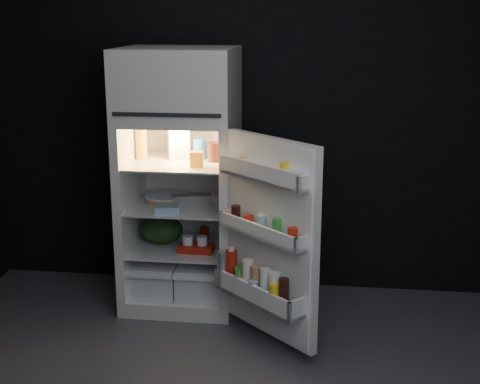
# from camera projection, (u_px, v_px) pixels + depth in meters

# --- Properties ---
(wall_back) EXTENTS (4.00, 0.00, 2.70)m
(wall_back) POSITION_uv_depth(u_px,v_px,m) (259.00, 106.00, 4.77)
(wall_back) COLOR black
(wall_back) RESTS_ON ground
(wall_front) EXTENTS (4.00, 0.00, 2.70)m
(wall_front) POSITION_uv_depth(u_px,v_px,m) (109.00, 307.00, 1.52)
(wall_front) COLOR black
(wall_front) RESTS_ON ground
(refrigerator) EXTENTS (0.76, 0.71, 1.78)m
(refrigerator) POSITION_uv_depth(u_px,v_px,m) (181.00, 170.00, 4.57)
(refrigerator) COLOR white
(refrigerator) RESTS_ON ground
(fridge_door) EXTENTS (0.66, 0.63, 1.22)m
(fridge_door) POSITION_uv_depth(u_px,v_px,m) (266.00, 242.00, 3.96)
(fridge_door) COLOR white
(fridge_door) RESTS_ON ground
(milk_jug) EXTENTS (0.18, 0.18, 0.24)m
(milk_jug) POSITION_uv_depth(u_px,v_px,m) (178.00, 141.00, 4.58)
(milk_jug) COLOR white
(milk_jug) RESTS_ON refrigerator
(mayo_jar) EXTENTS (0.12, 0.12, 0.14)m
(mayo_jar) POSITION_uv_depth(u_px,v_px,m) (200.00, 149.00, 4.58)
(mayo_jar) COLOR #215FB4
(mayo_jar) RESTS_ON refrigerator
(jam_jar) EXTENTS (0.11, 0.11, 0.13)m
(jam_jar) POSITION_uv_depth(u_px,v_px,m) (215.00, 152.00, 4.49)
(jam_jar) COLOR black
(jam_jar) RESTS_ON refrigerator
(amber_bottle) EXTENTS (0.10, 0.10, 0.22)m
(amber_bottle) POSITION_uv_depth(u_px,v_px,m) (141.00, 143.00, 4.57)
(amber_bottle) COLOR gold
(amber_bottle) RESTS_ON refrigerator
(small_carton) EXTENTS (0.10, 0.08, 0.10)m
(small_carton) POSITION_uv_depth(u_px,v_px,m) (197.00, 159.00, 4.34)
(small_carton) COLOR orange
(small_carton) RESTS_ON refrigerator
(egg_carton) EXTENTS (0.28, 0.16, 0.07)m
(egg_carton) POSITION_uv_depth(u_px,v_px,m) (192.00, 200.00, 4.56)
(egg_carton) COLOR gray
(egg_carton) RESTS_ON refrigerator
(pie) EXTENTS (0.31, 0.31, 0.04)m
(pie) POSITION_uv_depth(u_px,v_px,m) (167.00, 199.00, 4.65)
(pie) COLOR #A37F56
(pie) RESTS_ON refrigerator
(flat_package) EXTENTS (0.18, 0.12, 0.04)m
(flat_package) POSITION_uv_depth(u_px,v_px,m) (167.00, 209.00, 4.39)
(flat_package) COLOR #7DA5C1
(flat_package) RESTS_ON refrigerator
(wrapped_pkg) EXTENTS (0.16, 0.14, 0.05)m
(wrapped_pkg) POSITION_uv_depth(u_px,v_px,m) (215.00, 197.00, 4.68)
(wrapped_pkg) COLOR #FAE5CC
(wrapped_pkg) RESTS_ON refrigerator
(produce_bag) EXTENTS (0.36, 0.34, 0.20)m
(produce_bag) POSITION_uv_depth(u_px,v_px,m) (162.00, 229.00, 4.69)
(produce_bag) COLOR #193815
(produce_bag) RESTS_ON refrigerator
(yogurt_tray) EXTENTS (0.24, 0.14, 0.05)m
(yogurt_tray) POSITION_uv_depth(u_px,v_px,m) (196.00, 248.00, 4.53)
(yogurt_tray) COLOR #A91D0E
(yogurt_tray) RESTS_ON refrigerator
(small_can_red) EXTENTS (0.08, 0.08, 0.09)m
(small_can_red) POSITION_uv_depth(u_px,v_px,m) (205.00, 233.00, 4.77)
(small_can_red) COLOR #A91D0E
(small_can_red) RESTS_ON refrigerator
(small_can_silver) EXTENTS (0.07, 0.07, 0.09)m
(small_can_silver) POSITION_uv_depth(u_px,v_px,m) (223.00, 235.00, 4.75)
(small_can_silver) COLOR silver
(small_can_silver) RESTS_ON refrigerator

